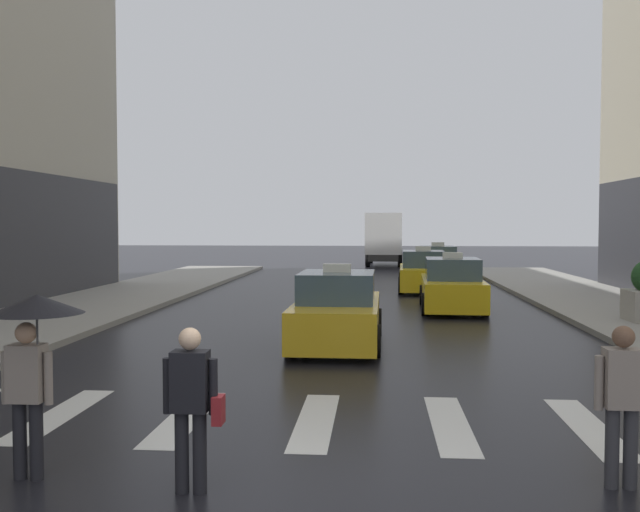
% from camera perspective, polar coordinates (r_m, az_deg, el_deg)
% --- Properties ---
extents(ground_plane, '(160.00, 160.00, 0.00)m').
position_cam_1_polar(ground_plane, '(6.87, -2.66, -20.18)').
color(ground_plane, black).
extents(crosswalk_markings, '(11.30, 2.80, 0.01)m').
position_cam_1_polar(crosswalk_markings, '(9.69, -0.35, -13.31)').
color(crosswalk_markings, silver).
rests_on(crosswalk_markings, ground).
extents(taxi_lead, '(1.97, 4.56, 1.80)m').
position_cam_1_polar(taxi_lead, '(15.34, 1.43, -4.65)').
color(taxi_lead, gold).
rests_on(taxi_lead, ground).
extents(taxi_second, '(2.07, 4.60, 1.80)m').
position_cam_1_polar(taxi_second, '(21.92, 10.77, -2.51)').
color(taxi_second, yellow).
rests_on(taxi_second, ground).
extents(taxi_third, '(2.06, 4.60, 1.80)m').
position_cam_1_polar(taxi_third, '(27.93, 8.43, -1.40)').
color(taxi_third, yellow).
rests_on(taxi_third, ground).
extents(taxi_fourth, '(1.93, 4.54, 1.80)m').
position_cam_1_polar(taxi_fourth, '(34.13, 9.61, -0.68)').
color(taxi_fourth, yellow).
rests_on(taxi_fourth, ground).
extents(box_truck, '(2.47, 7.60, 3.35)m').
position_cam_1_polar(box_truck, '(44.78, 5.31, 1.56)').
color(box_truck, '#2D2D2D').
rests_on(box_truck, ground).
extents(pedestrian_with_umbrella, '(0.96, 0.96, 1.94)m').
position_cam_1_polar(pedestrian_with_umbrella, '(7.82, -22.44, -6.02)').
color(pedestrian_with_umbrella, black).
rests_on(pedestrian_with_umbrella, ground).
extents(pedestrian_with_handbag, '(0.60, 0.24, 1.65)m').
position_cam_1_polar(pedestrian_with_handbag, '(7.10, -10.46, -11.52)').
color(pedestrian_with_handbag, black).
rests_on(pedestrian_with_handbag, ground).
extents(pedestrian_plain_coat, '(0.55, 0.24, 1.65)m').
position_cam_1_polar(pedestrian_plain_coat, '(7.73, 23.53, -10.49)').
color(pedestrian_plain_coat, '#333338').
rests_on(pedestrian_plain_coat, ground).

